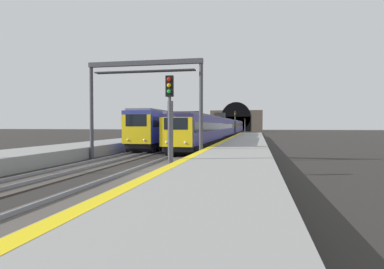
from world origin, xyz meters
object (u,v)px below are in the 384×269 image
object	(u,v)px
railway_signal_far	(245,124)
overhead_signal_gantry	(144,85)
train_main_approaching	(226,128)
railway_signal_near	(170,116)
railway_signal_mid	(235,122)
train_adjacent_platform	(184,127)

from	to	relation	value
railway_signal_far	overhead_signal_gantry	bearing A→B (deg)	-2.52
train_main_approaching	overhead_signal_gantry	distance (m)	39.86
railway_signal_near	railway_signal_mid	size ratio (longest dim) A/B	0.96
railway_signal_near	railway_signal_mid	bearing A→B (deg)	-180.00
train_main_approaching	railway_signal_mid	distance (m)	2.31
train_main_approaching	train_adjacent_platform	xyz separation A→B (m)	(-16.46, 4.43, 0.26)
train_adjacent_platform	railway_signal_far	distance (m)	67.23
railway_signal_mid	railway_signal_far	size ratio (longest dim) A/B	1.12
train_adjacent_platform	railway_signal_near	size ratio (longest dim) A/B	7.54
railway_signal_mid	overhead_signal_gantry	size ratio (longest dim) A/B	0.60
train_adjacent_platform	railway_signal_mid	size ratio (longest dim) A/B	7.21
railway_signal_near	railway_signal_mid	distance (m)	47.99
railway_signal_far	overhead_signal_gantry	size ratio (longest dim) A/B	0.54
train_main_approaching	overhead_signal_gantry	world-z (taller)	overhead_signal_gantry
train_adjacent_platform	railway_signal_near	world-z (taller)	railway_signal_near
railway_signal_far	train_main_approaching	bearing A→B (deg)	-1.99
train_adjacent_platform	railway_signal_mid	distance (m)	18.56
railway_signal_mid	railway_signal_far	distance (m)	49.46
railway_signal_near	railway_signal_mid	xyz separation A→B (m)	(47.99, -0.00, 0.13)
railway_signal_mid	railway_signal_far	xyz separation A→B (m)	(49.46, 0.00, -0.40)
railway_signal_mid	overhead_signal_gantry	world-z (taller)	overhead_signal_gantry
railway_signal_near	railway_signal_far	world-z (taller)	railway_signal_near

